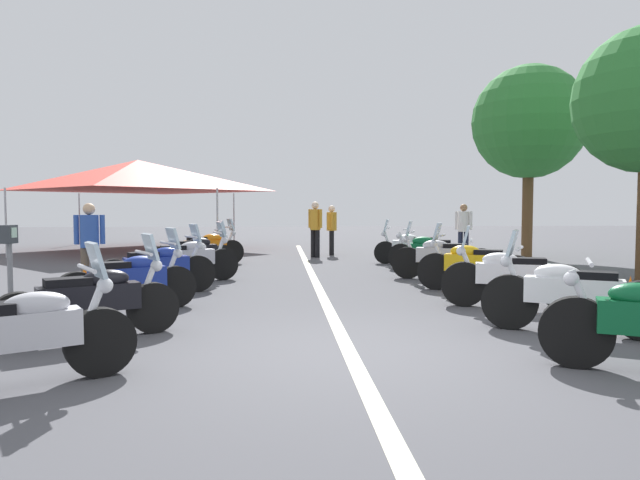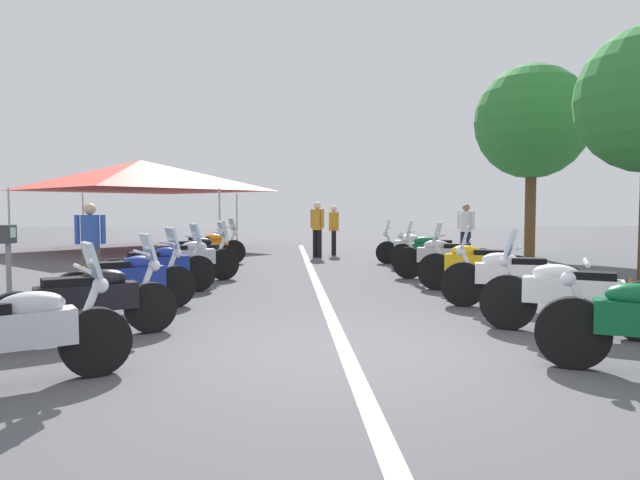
# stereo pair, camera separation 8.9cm
# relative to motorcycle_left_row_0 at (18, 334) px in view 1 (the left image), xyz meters

# --- Properties ---
(ground_plane) EXTENTS (80.00, 80.00, 0.00)m
(ground_plane) POSITION_rel_motorcycle_left_row_0_xyz_m (0.89, -2.86, -0.46)
(ground_plane) COLOR #4C4C51
(lane_centre_stripe) EXTENTS (23.56, 0.16, 0.01)m
(lane_centre_stripe) POSITION_rel_motorcycle_left_row_0_xyz_m (5.90, -2.86, -0.46)
(lane_centre_stripe) COLOR beige
(lane_centre_stripe) RESTS_ON ground_plane
(motorcycle_left_row_0) EXTENTS (1.12, 1.78, 1.20)m
(motorcycle_left_row_0) POSITION_rel_motorcycle_left_row_0_xyz_m (0.00, 0.00, 0.00)
(motorcycle_left_row_0) COLOR black
(motorcycle_left_row_0) RESTS_ON ground_plane
(motorcycle_left_row_1) EXTENTS (1.13, 1.84, 1.19)m
(motorcycle_left_row_1) POSITION_rel_motorcycle_left_row_0_xyz_m (1.75, -0.04, -0.00)
(motorcycle_left_row_1) COLOR black
(motorcycle_left_row_1) RESTS_ON ground_plane
(motorcycle_left_row_2) EXTENTS (1.14, 1.81, 1.20)m
(motorcycle_left_row_2) POSITION_rel_motorcycle_left_row_0_xyz_m (3.49, -0.01, 0.00)
(motorcycle_left_row_2) COLOR black
(motorcycle_left_row_2) RESTS_ON ground_plane
(motorcycle_left_row_3) EXTENTS (1.08, 1.91, 1.21)m
(motorcycle_left_row_3) POSITION_rel_motorcycle_left_row_0_xyz_m (5.12, -0.07, 0.01)
(motorcycle_left_row_3) COLOR black
(motorcycle_left_row_3) RESTS_ON ground_plane
(motorcycle_left_row_4) EXTENTS (0.98, 2.11, 1.21)m
(motorcycle_left_row_4) POSITION_rel_motorcycle_left_row_0_xyz_m (6.80, -0.26, 0.01)
(motorcycle_left_row_4) COLOR black
(motorcycle_left_row_4) RESTS_ON ground_plane
(motorcycle_left_row_5) EXTENTS (1.01, 2.00, 1.20)m
(motorcycle_left_row_5) POSITION_rel_motorcycle_left_row_0_xyz_m (8.53, -0.14, 0.00)
(motorcycle_left_row_5) COLOR black
(motorcycle_left_row_5) RESTS_ON ground_plane
(motorcycle_left_row_6) EXTENTS (0.97, 1.96, 1.21)m
(motorcycle_left_row_6) POSITION_rel_motorcycle_left_row_0_xyz_m (10.20, -0.24, 0.01)
(motorcycle_left_row_6) COLOR black
(motorcycle_left_row_6) RESTS_ON ground_plane
(motorcycle_right_row_1) EXTENTS (1.15, 1.90, 1.23)m
(motorcycle_right_row_1) POSITION_rel_motorcycle_left_row_0_xyz_m (1.66, -5.57, 0.02)
(motorcycle_right_row_1) COLOR black
(motorcycle_right_row_1) RESTS_ON ground_plane
(motorcycle_right_row_2) EXTENTS (0.93, 2.01, 1.23)m
(motorcycle_right_row_2) POSITION_rel_motorcycle_left_row_0_xyz_m (3.41, -5.57, 0.02)
(motorcycle_right_row_2) COLOR black
(motorcycle_right_row_2) RESTS_ON ground_plane
(motorcycle_right_row_3) EXTENTS (1.04, 1.93, 1.23)m
(motorcycle_right_row_3) POSITION_rel_motorcycle_left_row_0_xyz_m (5.10, -5.60, 0.02)
(motorcycle_right_row_3) COLOR black
(motorcycle_right_row_3) RESTS_ON ground_plane
(motorcycle_right_row_4) EXTENTS (0.94, 2.10, 1.22)m
(motorcycle_right_row_4) POSITION_rel_motorcycle_left_row_0_xyz_m (6.79, -5.52, 0.02)
(motorcycle_right_row_4) COLOR black
(motorcycle_right_row_4) RESTS_ON ground_plane
(motorcycle_right_row_5) EXTENTS (0.93, 1.98, 1.00)m
(motorcycle_right_row_5) POSITION_rel_motorcycle_left_row_0_xyz_m (8.54, -5.72, -0.00)
(motorcycle_right_row_5) COLOR black
(motorcycle_right_row_5) RESTS_ON ground_plane
(motorcycle_right_row_6) EXTENTS (0.92, 2.10, 1.19)m
(motorcycle_right_row_6) POSITION_rel_motorcycle_left_row_0_xyz_m (10.01, -5.68, -0.00)
(motorcycle_right_row_6) COLOR black
(motorcycle_right_row_6) RESTS_ON ground_plane
(parking_meter) EXTENTS (0.19, 0.15, 1.29)m
(parking_meter) POSITION_rel_motorcycle_left_row_0_xyz_m (2.21, 1.06, 0.44)
(parking_meter) COLOR slate
(parking_meter) RESTS_ON ground_plane
(traffic_cone_1) EXTENTS (0.36, 0.36, 0.61)m
(traffic_cone_1) POSITION_rel_motorcycle_left_row_0_xyz_m (2.26, -6.70, -0.17)
(traffic_cone_1) COLOR orange
(traffic_cone_1) RESTS_ON ground_plane
(traffic_cone_2) EXTENTS (0.36, 0.36, 0.61)m
(traffic_cone_2) POSITION_rel_motorcycle_left_row_0_xyz_m (4.34, 0.91, -0.17)
(traffic_cone_2) COLOR orange
(traffic_cone_2) RESTS_ON ground_plane
(bystander_1) EXTENTS (0.41, 0.40, 1.68)m
(bystander_1) POSITION_rel_motorcycle_left_row_0_xyz_m (12.31, -3.21, 0.53)
(bystander_1) COLOR black
(bystander_1) RESTS_ON ground_plane
(bystander_2) EXTENTS (0.53, 0.32, 1.57)m
(bystander_2) POSITION_rel_motorcycle_left_row_0_xyz_m (13.13, -3.79, 0.45)
(bystander_2) COLOR black
(bystander_2) RESTS_ON ground_plane
(bystander_3) EXTENTS (0.32, 0.52, 1.58)m
(bystander_3) POSITION_rel_motorcycle_left_row_0_xyz_m (5.71, 1.27, 0.46)
(bystander_3) COLOR brown
(bystander_3) RESTS_ON ground_plane
(bystander_4) EXTENTS (0.37, 0.43, 1.61)m
(bystander_4) POSITION_rel_motorcycle_left_row_0_xyz_m (11.63, -7.55, 0.48)
(bystander_4) COLOR #1E2338
(bystander_4) RESTS_ON ground_plane
(roadside_tree_1) EXTENTS (3.40, 3.40, 5.78)m
(roadside_tree_1) POSITION_rel_motorcycle_left_row_0_xyz_m (12.04, -9.67, 3.61)
(roadside_tree_1) COLOR brown
(roadside_tree_1) RESTS_ON ground_plane
(event_tent) EXTENTS (6.97, 6.97, 3.20)m
(event_tent) POSITION_rel_motorcycle_left_row_0_xyz_m (15.97, 2.90, 2.19)
(event_tent) COLOR #E54C3F
(event_tent) RESTS_ON ground_plane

